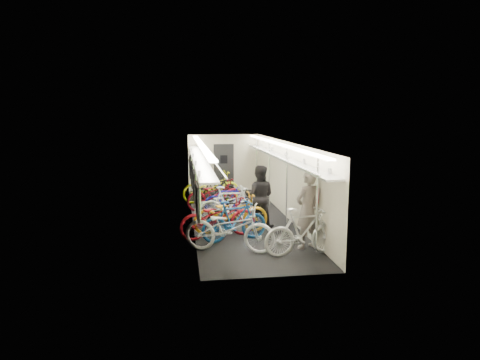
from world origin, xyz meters
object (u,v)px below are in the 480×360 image
object	(u,v)px
bicycle_1	(235,221)
passenger_near	(307,209)
bicycle_0	(230,228)
passenger_mid	(259,196)
backpack	(323,195)

from	to	relation	value
bicycle_1	passenger_near	bearing A→B (deg)	-129.56
bicycle_0	passenger_mid	size ratio (longest dim) A/B	1.21
bicycle_1	backpack	distance (m)	2.34
bicycle_1	backpack	world-z (taller)	backpack
passenger_near	passenger_mid	bearing A→B (deg)	-97.36
bicycle_1	passenger_mid	world-z (taller)	passenger_mid
passenger_mid	bicycle_1	bearing A→B (deg)	72.50
bicycle_1	passenger_mid	size ratio (longest dim) A/B	0.99
bicycle_0	bicycle_1	world-z (taller)	bicycle_0
bicycle_0	bicycle_1	size ratio (longest dim) A/B	1.23
bicycle_1	passenger_mid	xyz separation A→B (m)	(0.88, 1.29, 0.37)
bicycle_1	passenger_mid	distance (m)	1.60
passenger_near	passenger_mid	size ratio (longest dim) A/B	1.07
bicycle_0	passenger_mid	xyz separation A→B (m)	(1.11, 2.12, 0.33)
passenger_near	backpack	xyz separation A→B (m)	(0.42, 0.12, 0.31)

